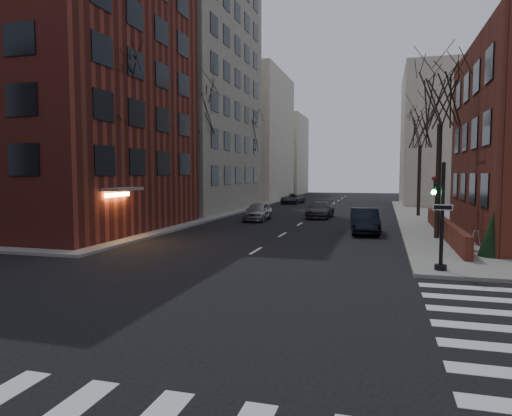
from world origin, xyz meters
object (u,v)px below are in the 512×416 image
at_px(car_lane_silver, 258,212).
at_px(car_lane_gray, 320,210).
at_px(tree_left_a, 115,89).
at_px(sandwich_board, 476,241).
at_px(streetlamp_far, 257,169).
at_px(evergreen_shrub, 493,234).
at_px(car_lane_far, 293,199).
at_px(tree_left_c, 247,135).
at_px(parked_sedan, 365,221).
at_px(traffic_signal, 440,223).
at_px(tree_right_a, 441,95).
at_px(streetlamp_near, 185,167).
at_px(tree_right_b, 421,127).
at_px(tree_left_b, 198,110).

height_order(car_lane_silver, car_lane_gray, car_lane_silver).
bearing_deg(tree_left_a, sandwich_board, 0.01).
bearing_deg(car_lane_gray, streetlamp_far, 127.81).
bearing_deg(tree_left_a, car_lane_silver, 66.27).
bearing_deg(evergreen_shrub, car_lane_far, 114.51).
xyz_separation_m(tree_left_c, car_lane_gray, (9.60, -10.73, -7.35)).
relative_size(tree_left_c, parked_sedan, 2.06).
distance_m(traffic_signal, car_lane_far, 39.49).
xyz_separation_m(tree_right_a, evergreen_shrub, (1.70, -5.41, -6.88)).
distance_m(tree_left_a, streetlamp_near, 9.07).
xyz_separation_m(traffic_signal, tree_left_a, (-16.74, 5.01, 6.56)).
height_order(streetlamp_far, evergreen_shrub, streetlamp_far).
height_order(tree_left_c, tree_right_a, same).
bearing_deg(tree_right_b, car_lane_far, 133.68).
xyz_separation_m(traffic_signal, tree_left_c, (-16.74, 31.01, 6.12)).
relative_size(tree_right_a, car_lane_gray, 2.09).
bearing_deg(car_lane_gray, tree_left_c, 134.37).
bearing_deg(tree_left_c, tree_left_a, -90.00).
height_order(tree_left_c, streetlamp_near, tree_left_c).
xyz_separation_m(tree_left_a, car_lane_silver, (5.13, 11.67, -7.75)).
height_order(streetlamp_far, car_lane_far, streetlamp_far).
bearing_deg(tree_left_b, tree_right_a, -24.44).
xyz_separation_m(car_lane_gray, evergreen_shrub, (9.70, -16.69, 0.47)).
bearing_deg(parked_sedan, tree_left_a, -161.52).
relative_size(traffic_signal, tree_right_a, 0.41).
bearing_deg(parked_sedan, tree_right_a, -33.09).
xyz_separation_m(tree_left_c, streetlamp_far, (0.60, 2.00, -3.79)).
bearing_deg(tree_left_b, streetlamp_far, 87.85).
xyz_separation_m(streetlamp_near, car_lane_far, (3.32, 24.32, -3.61)).
bearing_deg(traffic_signal, sandwich_board, 66.67).
bearing_deg(sandwich_board, streetlamp_far, 140.53).
distance_m(tree_right_b, streetlamp_near, 20.01).
height_order(tree_left_c, streetlamp_far, tree_left_c).
distance_m(traffic_signal, tree_right_a, 10.92).
bearing_deg(tree_left_c, car_lane_silver, -70.30).
bearing_deg(traffic_signal, tree_left_c, 118.36).
height_order(tree_right_b, streetlamp_far, tree_right_b).
height_order(tree_left_a, parked_sedan, tree_left_a).
bearing_deg(streetlamp_near, tree_left_c, 91.91).
xyz_separation_m(tree_left_c, evergreen_shrub, (19.30, -27.41, -6.88)).
xyz_separation_m(car_lane_gray, car_lane_far, (-5.68, 17.05, -0.05)).
bearing_deg(streetlamp_near, tree_left_b, 98.53).
bearing_deg(tree_left_b, tree_left_c, 90.00).
xyz_separation_m(car_lane_silver, car_lane_far, (-1.21, 20.65, -0.09)).
xyz_separation_m(tree_right_a, streetlamp_near, (-17.00, 4.00, -3.79)).
distance_m(tree_left_b, tree_right_a, 19.35).
relative_size(tree_right_a, car_lane_far, 2.16).
distance_m(traffic_signal, tree_left_a, 18.66).
relative_size(tree_left_a, car_lane_gray, 2.20).
height_order(car_lane_gray, car_lane_far, car_lane_gray).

